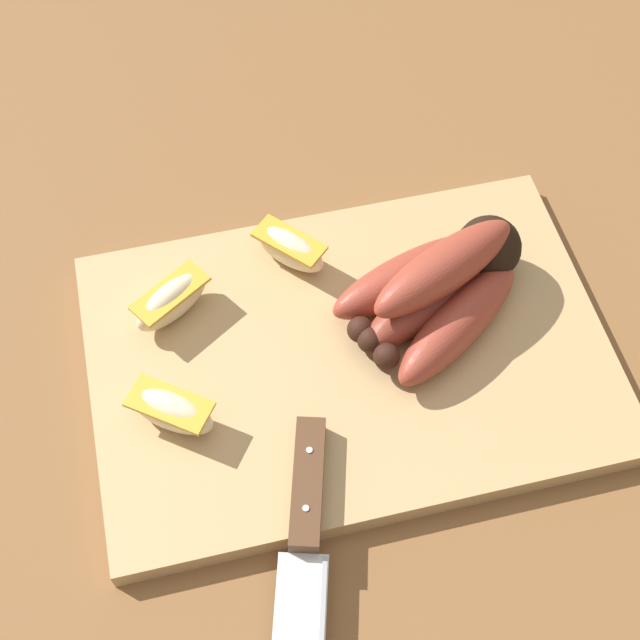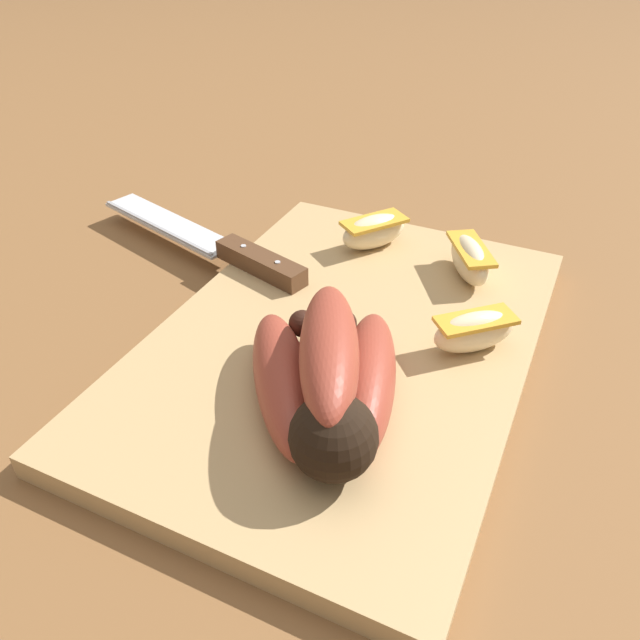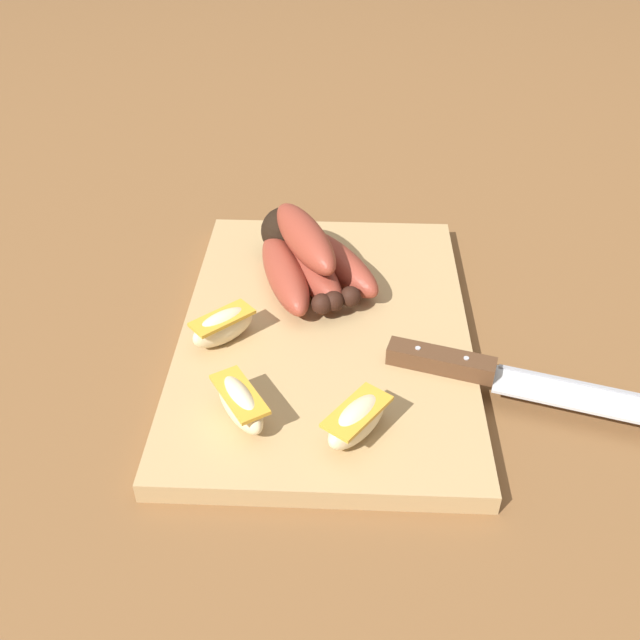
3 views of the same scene
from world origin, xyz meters
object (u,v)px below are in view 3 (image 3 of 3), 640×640
object	(u,v)px
banana_bunch	(305,257)
chefs_knife	(493,374)
apple_wedge_middle	(357,420)
apple_wedge_far	(240,403)
apple_wedge_near	(223,326)

from	to	relation	value
banana_bunch	chefs_knife	size ratio (longest dim) A/B	0.62
apple_wedge_middle	banana_bunch	bearing A→B (deg)	13.81
chefs_knife	apple_wedge_far	xyz separation A→B (m)	(-0.06, 0.22, 0.01)
banana_bunch	apple_wedge_near	distance (m)	0.13
apple_wedge_far	apple_wedge_near	bearing A→B (deg)	16.16
apple_wedge_far	banana_bunch	bearing A→B (deg)	-11.06
apple_wedge_middle	apple_wedge_far	distance (m)	0.10
apple_wedge_far	chefs_knife	bearing A→B (deg)	-74.98
apple_wedge_near	apple_wedge_far	xyz separation A→B (m)	(-0.10, -0.03, 0.00)
chefs_knife	apple_wedge_middle	world-z (taller)	apple_wedge_middle
apple_wedge_near	apple_wedge_middle	bearing A→B (deg)	-132.83
apple_wedge_middle	apple_wedge_far	xyz separation A→B (m)	(0.01, 0.10, 0.00)
apple_wedge_middle	apple_wedge_far	size ratio (longest dim) A/B	0.98
chefs_knife	apple_wedge_middle	bearing A→B (deg)	121.01
chefs_knife	apple_wedge_near	xyz separation A→B (m)	(0.04, 0.25, 0.01)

